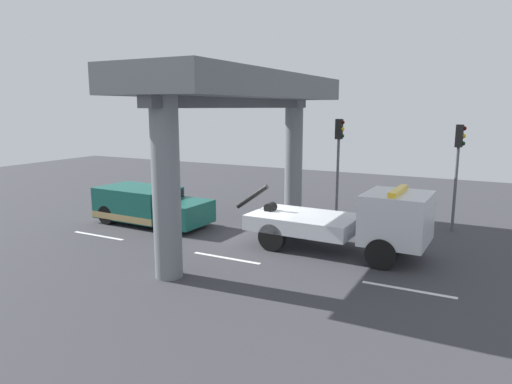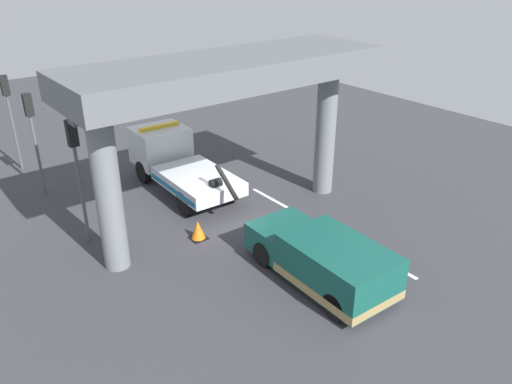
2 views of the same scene
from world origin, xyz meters
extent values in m
cube|color=#38383D|center=(0.00, 0.00, -0.05)|extent=(60.00, 40.00, 0.10)
cube|color=silver|center=(-6.00, -2.47, 0.00)|extent=(2.60, 0.16, 0.01)
cube|color=silver|center=(0.00, -2.47, 0.00)|extent=(2.60, 0.16, 0.01)
cube|color=silver|center=(6.00, -2.47, 0.00)|extent=(2.60, 0.16, 0.01)
cube|color=silver|center=(1.82, 0.04, 0.93)|extent=(3.91, 2.52, 0.55)
cube|color=silver|center=(5.15, -0.07, 1.48)|extent=(2.12, 2.37, 1.65)
cube|color=black|center=(5.76, -0.09, 1.84)|extent=(0.13, 2.21, 0.66)
cube|color=#196B9E|center=(1.86, 1.24, 0.84)|extent=(3.65, 0.13, 0.20)
cylinder|color=black|center=(-0.37, 0.10, 1.66)|extent=(1.42, 0.22, 1.07)
cylinder|color=black|center=(0.44, 0.08, 1.32)|extent=(0.37, 0.46, 0.36)
cube|color=yellow|center=(5.15, -0.07, 2.38)|extent=(0.30, 1.93, 0.16)
cylinder|color=black|center=(4.98, 0.98, 0.50)|extent=(1.01, 0.35, 1.00)
cylinder|color=black|center=(4.92, -1.10, 0.50)|extent=(1.01, 0.35, 1.00)
cylinder|color=black|center=(1.08, 1.10, 0.50)|extent=(1.01, 0.35, 1.00)
cylinder|color=black|center=(1.02, -0.98, 0.50)|extent=(1.01, 0.35, 1.00)
cube|color=#145147|center=(-6.08, 0.02, 0.91)|extent=(3.52, 2.30, 1.35)
cube|color=#145147|center=(-3.49, -0.06, 0.71)|extent=(1.79, 2.16, 0.95)
cube|color=black|center=(-4.34, -0.03, 1.20)|extent=(0.12, 1.94, 0.59)
cube|color=#9E8451|center=(-6.08, 0.02, 0.41)|extent=(3.54, 2.32, 0.28)
cylinder|color=black|center=(-3.61, 0.90, 0.42)|extent=(0.85, 0.31, 0.84)
cylinder|color=black|center=(-3.67, -1.01, 0.42)|extent=(0.85, 0.31, 0.84)
cylinder|color=black|center=(-7.00, 1.01, 0.42)|extent=(0.85, 0.31, 0.84)
cylinder|color=black|center=(-7.06, -0.91, 0.42)|extent=(0.85, 0.31, 0.84)
cylinder|color=slate|center=(-0.63, 4.77, 2.70)|extent=(0.84, 0.84, 5.41)
cylinder|color=slate|center=(-0.63, -4.77, 2.70)|extent=(0.84, 0.84, 5.41)
cube|color=#5B5F63|center=(-0.63, 0.00, 5.86)|extent=(3.60, 11.54, 0.91)
cube|color=#4A4E52|center=(-0.63, 0.00, 5.23)|extent=(0.50, 11.14, 0.36)
cylinder|color=#515456|center=(1.50, 4.92, 1.83)|extent=(0.12, 0.12, 3.65)
cube|color=black|center=(1.50, 4.92, 4.10)|extent=(0.28, 0.32, 0.90)
sphere|color=#360605|center=(1.66, 4.92, 4.40)|extent=(0.18, 0.18, 0.18)
sphere|color=gold|center=(1.66, 4.92, 4.10)|extent=(0.18, 0.18, 0.18)
sphere|color=black|center=(1.66, 4.92, 3.80)|extent=(0.18, 0.18, 0.18)
cylinder|color=#515456|center=(6.50, 4.92, 1.74)|extent=(0.12, 0.12, 3.49)
cube|color=black|center=(6.50, 4.92, 3.94)|extent=(0.28, 0.32, 0.90)
sphere|color=#360605|center=(6.66, 4.92, 4.24)|extent=(0.18, 0.18, 0.18)
sphere|color=gold|center=(6.66, 4.92, 3.94)|extent=(0.18, 0.18, 0.18)
sphere|color=black|center=(6.66, 4.92, 3.64)|extent=(0.18, 0.18, 0.18)
cylinder|color=#515456|center=(10.00, 4.92, 1.80)|extent=(0.12, 0.12, 3.60)
cube|color=black|center=(10.00, 4.92, 4.05)|extent=(0.28, 0.32, 0.90)
sphere|color=#360605|center=(10.16, 4.92, 4.35)|extent=(0.18, 0.18, 0.18)
sphere|color=#3A2D06|center=(10.16, 4.92, 4.05)|extent=(0.18, 0.18, 0.18)
sphere|color=green|center=(10.16, 4.92, 3.75)|extent=(0.18, 0.18, 0.18)
cone|color=orange|center=(-0.80, 1.71, 0.35)|extent=(0.54, 0.54, 0.71)
cube|color=black|center=(-0.80, 1.71, 0.01)|extent=(0.59, 0.59, 0.03)
camera|label=1|loc=(7.91, -15.38, 5.08)|focal=32.42mm
camera|label=2|loc=(-14.76, 9.91, 9.56)|focal=35.68mm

